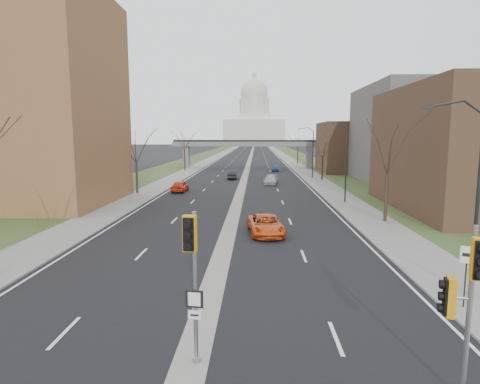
# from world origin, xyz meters

# --- Properties ---
(ground) EXTENTS (700.00, 700.00, 0.00)m
(ground) POSITION_xyz_m (0.00, 0.00, 0.00)
(ground) COLOR black
(ground) RESTS_ON ground
(road_surface) EXTENTS (20.00, 600.00, 0.01)m
(road_surface) POSITION_xyz_m (0.00, 150.00, 0.01)
(road_surface) COLOR black
(road_surface) RESTS_ON ground
(median_strip) EXTENTS (1.20, 600.00, 0.02)m
(median_strip) POSITION_xyz_m (0.00, 150.00, 0.00)
(median_strip) COLOR gray
(median_strip) RESTS_ON ground
(sidewalk_right) EXTENTS (4.00, 600.00, 0.12)m
(sidewalk_right) POSITION_xyz_m (12.00, 150.00, 0.06)
(sidewalk_right) COLOR gray
(sidewalk_right) RESTS_ON ground
(sidewalk_left) EXTENTS (4.00, 600.00, 0.12)m
(sidewalk_left) POSITION_xyz_m (-12.00, 150.00, 0.06)
(sidewalk_left) COLOR gray
(sidewalk_left) RESTS_ON ground
(grass_verge_right) EXTENTS (8.00, 600.00, 0.10)m
(grass_verge_right) POSITION_xyz_m (18.00, 150.00, 0.05)
(grass_verge_right) COLOR #364821
(grass_verge_right) RESTS_ON ground
(grass_verge_left) EXTENTS (8.00, 600.00, 0.10)m
(grass_verge_left) POSITION_xyz_m (-18.00, 150.00, 0.05)
(grass_verge_left) COLOR #364821
(grass_verge_left) RESTS_ON ground
(commercial_block_mid) EXTENTS (18.00, 22.00, 15.00)m
(commercial_block_mid) POSITION_xyz_m (28.00, 52.00, 7.50)
(commercial_block_mid) COLOR #575450
(commercial_block_mid) RESTS_ON ground
(commercial_block_far) EXTENTS (14.00, 14.00, 10.00)m
(commercial_block_far) POSITION_xyz_m (22.00, 70.00, 5.00)
(commercial_block_far) COLOR #4E3824
(commercial_block_far) RESTS_ON ground
(pedestrian_bridge) EXTENTS (34.00, 3.00, 6.45)m
(pedestrian_bridge) POSITION_xyz_m (0.00, 80.00, 4.84)
(pedestrian_bridge) COLOR slate
(pedestrian_bridge) RESTS_ON ground
(capitol) EXTENTS (48.00, 42.00, 55.75)m
(capitol) POSITION_xyz_m (0.00, 320.00, 18.60)
(capitol) COLOR silver
(capitol) RESTS_ON ground
(streetlight_near) EXTENTS (2.61, 0.20, 8.70)m
(streetlight_near) POSITION_xyz_m (10.99, 6.00, 6.95)
(streetlight_near) COLOR black
(streetlight_near) RESTS_ON sidewalk_right
(streetlight_mid) EXTENTS (2.61, 0.20, 8.70)m
(streetlight_mid) POSITION_xyz_m (10.99, 32.00, 6.95)
(streetlight_mid) COLOR black
(streetlight_mid) RESTS_ON sidewalk_right
(streetlight_far) EXTENTS (2.61, 0.20, 8.70)m
(streetlight_far) POSITION_xyz_m (10.99, 58.00, 6.95)
(streetlight_far) COLOR black
(streetlight_far) RESTS_ON sidewalk_right
(tree_left_b) EXTENTS (6.75, 6.75, 8.81)m
(tree_left_b) POSITION_xyz_m (-13.00, 38.00, 6.23)
(tree_left_b) COLOR #382B21
(tree_left_b) RESTS_ON sidewalk_left
(tree_left_c) EXTENTS (7.65, 7.65, 9.99)m
(tree_left_c) POSITION_xyz_m (-13.00, 72.00, 7.04)
(tree_left_c) COLOR #382B21
(tree_left_c) RESTS_ON sidewalk_left
(tree_right_a) EXTENTS (7.20, 7.20, 9.40)m
(tree_right_a) POSITION_xyz_m (13.00, 22.00, 6.64)
(tree_right_a) COLOR #382B21
(tree_right_a) RESTS_ON sidewalk_right
(tree_right_b) EXTENTS (6.30, 6.30, 8.22)m
(tree_right_b) POSITION_xyz_m (13.00, 55.00, 5.82)
(tree_right_b) COLOR #382B21
(tree_right_b) RESTS_ON sidewalk_right
(tree_right_c) EXTENTS (7.65, 7.65, 9.99)m
(tree_right_c) POSITION_xyz_m (13.00, 95.00, 7.04)
(tree_right_c) COLOR #382B21
(tree_right_c) RESTS_ON sidewalk_right
(signal_pole_median) EXTENTS (0.57, 0.82, 4.96)m
(signal_pole_median) POSITION_xyz_m (0.15, -0.00, 3.46)
(signal_pole_median) COLOR gray
(signal_pole_median) RESTS_ON ground
(signal_pole_right) EXTENTS (0.83, 1.03, 4.96)m
(signal_pole_right) POSITION_xyz_m (7.60, -1.45, 3.25)
(signal_pole_right) COLOR gray
(signal_pole_right) RESTS_ON ground
(speed_limit_sign) EXTENTS (0.53, 0.25, 2.63)m
(speed_limit_sign) POSITION_xyz_m (10.86, 4.71, 1.93)
(speed_limit_sign) COLOR black
(speed_limit_sign) RESTS_ON sidewalk_right
(car_left_near) EXTENTS (1.90, 4.47, 1.51)m
(car_left_near) POSITION_xyz_m (-7.96, 40.25, 0.75)
(car_left_near) COLOR red
(car_left_near) RESTS_ON ground
(car_left_far) EXTENTS (1.61, 4.32, 1.41)m
(car_left_far) POSITION_xyz_m (-2.00, 56.21, 0.71)
(car_left_far) COLOR black
(car_left_far) RESTS_ON ground
(car_right_near) EXTENTS (2.96, 5.43, 1.44)m
(car_right_near) POSITION_xyz_m (2.81, 17.51, 0.72)
(car_right_near) COLOR #CC4C15
(car_right_near) RESTS_ON ground
(car_right_mid) EXTENTS (2.40, 4.85, 1.36)m
(car_right_mid) POSITION_xyz_m (4.30, 48.91, 0.68)
(car_right_mid) COLOR #A4A2AA
(car_right_mid) RESTS_ON ground
(car_right_far) EXTENTS (1.50, 3.64, 1.23)m
(car_right_far) POSITION_xyz_m (6.01, 71.65, 0.62)
(car_right_far) COLOR navy
(car_right_far) RESTS_ON ground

